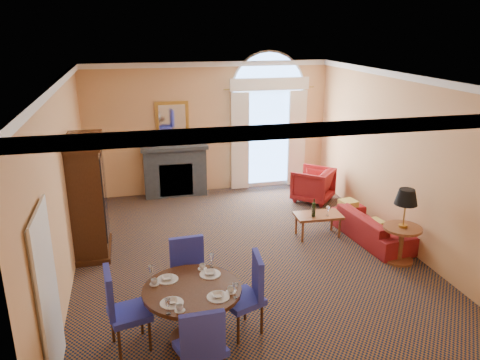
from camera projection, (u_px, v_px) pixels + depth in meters
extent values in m
plane|color=#0F1B31|center=(246.00, 256.00, 8.55)|extent=(7.50, 7.50, 0.00)
cube|color=#EBAE70|center=(209.00, 128.00, 11.51)|extent=(6.00, 0.04, 3.20)
cube|color=#EBAE70|center=(63.00, 186.00, 7.38)|extent=(0.04, 7.50, 3.20)
cube|color=#EBAE70|center=(402.00, 161.00, 8.71)|extent=(0.04, 7.50, 3.20)
cube|color=white|center=(247.00, 78.00, 7.54)|extent=(6.00, 7.50, 0.04)
cube|color=white|center=(247.00, 82.00, 7.56)|extent=(6.00, 7.50, 0.12)
cube|color=white|center=(48.00, 298.00, 5.35)|extent=(0.08, 0.90, 2.06)
cube|color=#3B4045|center=(175.00, 172.00, 11.44)|extent=(1.50, 0.40, 1.20)
cube|color=#3B4045|center=(174.00, 147.00, 11.21)|extent=(1.60, 0.46, 0.08)
cube|color=gold|center=(172.00, 122.00, 11.22)|extent=(0.80, 0.04, 1.00)
cube|color=silver|center=(172.00, 122.00, 11.20)|extent=(0.64, 0.02, 0.84)
cube|color=white|center=(267.00, 139.00, 11.93)|extent=(1.90, 0.04, 2.50)
cube|color=#81A6D8|center=(268.00, 139.00, 11.92)|extent=(1.70, 0.02, 2.30)
cylinder|color=white|center=(268.00, 90.00, 11.54)|extent=(1.90, 0.04, 1.90)
cube|color=#EDE0C9|center=(240.00, 142.00, 11.66)|extent=(0.45, 0.06, 2.45)
cube|color=#EDE0C9|center=(297.00, 138.00, 11.99)|extent=(0.45, 0.06, 2.45)
cube|color=#EDE0C9|center=(270.00, 84.00, 11.38)|extent=(2.00, 0.08, 0.30)
cube|color=#331A0B|center=(89.00, 201.00, 8.37)|extent=(0.56, 1.02, 2.03)
cube|color=#331A0B|center=(82.00, 141.00, 8.02)|extent=(0.63, 1.12, 0.16)
cube|color=#331A0B|center=(94.00, 250.00, 8.67)|extent=(0.63, 1.12, 0.10)
cylinder|color=#331A0B|center=(192.00, 290.00, 5.99)|extent=(1.28, 1.28, 0.05)
cylinder|color=#331A0B|center=(193.00, 317.00, 6.12)|extent=(0.17, 0.17, 0.75)
cylinder|color=#331A0B|center=(194.00, 339.00, 6.23)|extent=(0.64, 0.64, 0.06)
cylinder|color=silver|center=(210.00, 274.00, 6.31)|extent=(0.29, 0.29, 0.01)
imported|color=silver|center=(210.00, 273.00, 6.30)|extent=(0.15, 0.15, 0.04)
imported|color=silver|center=(202.00, 266.00, 6.44)|extent=(0.09, 0.09, 0.07)
cylinder|color=silver|center=(167.00, 279.00, 6.18)|extent=(0.29, 0.29, 0.01)
imported|color=silver|center=(167.00, 278.00, 6.18)|extent=(0.15, 0.15, 0.04)
imported|color=silver|center=(154.00, 281.00, 6.06)|extent=(0.09, 0.09, 0.07)
cylinder|color=silver|center=(172.00, 303.00, 5.65)|extent=(0.29, 0.29, 0.01)
imported|color=silver|center=(172.00, 301.00, 5.65)|extent=(0.15, 0.15, 0.04)
imported|color=silver|center=(180.00, 308.00, 5.50)|extent=(0.09, 0.09, 0.07)
cylinder|color=silver|center=(218.00, 297.00, 5.78)|extent=(0.29, 0.29, 0.01)
imported|color=silver|center=(218.00, 295.00, 5.77)|extent=(0.15, 0.15, 0.04)
imported|color=silver|center=(231.00, 289.00, 5.88)|extent=(0.09, 0.09, 0.07)
cube|color=#272C9B|center=(189.00, 283.00, 6.70)|extent=(0.63, 0.63, 0.09)
cube|color=#272C9B|center=(187.00, 256.00, 6.80)|extent=(0.50, 0.10, 0.59)
cylinder|color=#331A0B|center=(195.00, 289.00, 7.03)|extent=(0.04, 0.04, 0.45)
cylinder|color=#331A0B|center=(172.00, 297.00, 6.84)|extent=(0.04, 0.04, 0.45)
cylinder|color=#331A0B|center=(208.00, 302.00, 6.72)|extent=(0.04, 0.04, 0.45)
cylinder|color=#331A0B|center=(183.00, 310.00, 6.53)|extent=(0.04, 0.04, 0.45)
cube|color=#272C9B|center=(201.00, 349.00, 5.34)|extent=(0.63, 0.63, 0.09)
cube|color=#272C9B|center=(203.00, 337.00, 5.02)|extent=(0.50, 0.09, 0.59)
cylinder|color=#331A0B|center=(208.00, 353.00, 5.67)|extent=(0.04, 0.04, 0.45)
cube|color=#272C9B|center=(242.00, 300.00, 6.29)|extent=(0.64, 0.64, 0.09)
cube|color=#272C9B|center=(258.00, 276.00, 6.25)|extent=(0.12, 0.50, 0.59)
cylinder|color=#331A0B|center=(262.00, 319.00, 6.32)|extent=(0.04, 0.04, 0.45)
cylinder|color=#331A0B|center=(245.00, 306.00, 6.63)|extent=(0.04, 0.04, 0.45)
cylinder|color=#331A0B|center=(238.00, 329.00, 6.11)|extent=(0.04, 0.04, 0.45)
cylinder|color=#331A0B|center=(222.00, 315.00, 6.42)|extent=(0.04, 0.04, 0.45)
cube|color=#272C9B|center=(130.00, 314.00, 5.99)|extent=(0.60, 0.60, 0.09)
cube|color=#272C9B|center=(109.00, 293.00, 5.86)|extent=(0.13, 0.50, 0.59)
cylinder|color=#331A0B|center=(113.00, 327.00, 6.15)|extent=(0.04, 0.04, 0.45)
cylinder|color=#331A0B|center=(120.00, 344.00, 5.82)|extent=(0.04, 0.04, 0.45)
cylinder|color=#331A0B|center=(142.00, 319.00, 6.32)|extent=(0.04, 0.04, 0.45)
cylinder|color=#331A0B|center=(150.00, 336.00, 5.99)|extent=(0.04, 0.04, 0.45)
imported|color=maroon|center=(372.00, 227.00, 9.11)|extent=(0.93, 1.94, 0.55)
imported|color=maroon|center=(313.00, 185.00, 11.14)|extent=(1.22, 1.21, 0.79)
cube|color=brown|center=(318.00, 216.00, 9.22)|extent=(0.94, 0.55, 0.05)
cylinder|color=brown|center=(303.00, 232.00, 9.04)|extent=(0.04, 0.04, 0.41)
cylinder|color=brown|center=(340.00, 228.00, 9.21)|extent=(0.04, 0.04, 0.41)
cylinder|color=brown|center=(296.00, 225.00, 9.38)|extent=(0.04, 0.04, 0.41)
cylinder|color=brown|center=(332.00, 221.00, 9.55)|extent=(0.04, 0.04, 0.41)
cylinder|color=brown|center=(403.00, 228.00, 8.15)|extent=(0.67, 0.67, 0.04)
cylinder|color=brown|center=(401.00, 245.00, 8.26)|extent=(0.09, 0.09, 0.62)
cylinder|color=brown|center=(399.00, 260.00, 8.35)|extent=(0.49, 0.49, 0.04)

